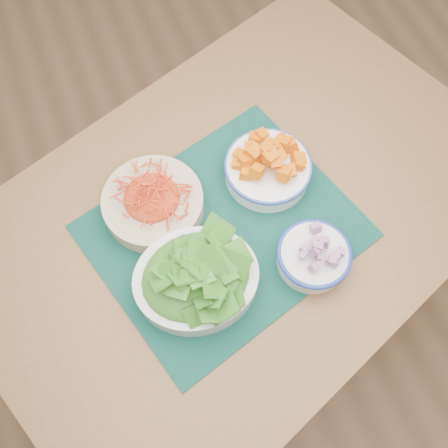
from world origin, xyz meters
name	(u,v)px	position (x,y,z in m)	size (l,w,h in m)	color
ground	(261,319)	(0.00, 0.00, 0.00)	(4.00, 4.00, 0.00)	#986F49
table	(241,229)	(-0.06, 0.07, 0.64)	(1.31, 1.09, 0.75)	brown
placemat	(224,231)	(-0.12, 0.04, 0.75)	(0.49, 0.40, 0.00)	black
carrot_bowl	(153,201)	(-0.23, 0.13, 0.79)	(0.26, 0.26, 0.07)	#CBB297
squash_bowl	(268,165)	(0.01, 0.12, 0.79)	(0.21, 0.21, 0.09)	white
lettuce_bowl	(196,276)	(-0.21, -0.05, 0.81)	(0.26, 0.22, 0.11)	silver
onion_bowl	(314,255)	(0.01, -0.09, 0.79)	(0.17, 0.17, 0.07)	silver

